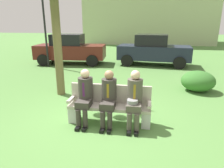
# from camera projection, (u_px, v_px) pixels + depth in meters

# --- Properties ---
(ground_plane) EXTENTS (80.00, 80.00, 0.00)m
(ground_plane) POSITION_uv_depth(u_px,v_px,m) (98.00, 121.00, 4.89)
(ground_plane) COLOR #4F7D3C
(park_bench) EXTENTS (1.92, 0.44, 0.90)m
(park_bench) POSITION_uv_depth(u_px,v_px,m) (110.00, 105.00, 4.74)
(park_bench) COLOR #B7AD9E
(park_bench) RESTS_ON ground
(seated_man_left) EXTENTS (0.34, 0.72, 1.29)m
(seated_man_left) POSITION_uv_depth(u_px,v_px,m) (85.00, 94.00, 4.63)
(seated_man_left) COLOR #38332D
(seated_man_left) RESTS_ON ground
(seated_man_middle) EXTENTS (0.34, 0.72, 1.28)m
(seated_man_middle) POSITION_uv_depth(u_px,v_px,m) (108.00, 96.00, 4.54)
(seated_man_middle) COLOR #38332D
(seated_man_middle) RESTS_ON ground
(seated_man_right) EXTENTS (0.34, 0.72, 1.31)m
(seated_man_right) POSITION_uv_depth(u_px,v_px,m) (134.00, 97.00, 4.44)
(seated_man_right) COLOR #4C473D
(seated_man_right) RESTS_ON ground
(shrub_near_bench) EXTENTS (1.14, 1.05, 0.71)m
(shrub_near_bench) POSITION_uv_depth(u_px,v_px,m) (198.00, 81.00, 6.96)
(shrub_near_bench) COLOR #356D2A
(shrub_near_bench) RESTS_ON ground
(parked_car_near) EXTENTS (4.02, 1.97, 1.68)m
(parked_car_near) POSITION_uv_depth(u_px,v_px,m) (70.00, 49.00, 11.53)
(parked_car_near) COLOR #591E19
(parked_car_near) RESTS_ON ground
(parked_car_far) EXTENTS (4.03, 2.01, 1.68)m
(parked_car_far) POSITION_uv_depth(u_px,v_px,m) (153.00, 50.00, 11.15)
(parked_car_far) COLOR #1E2338
(parked_car_far) RESTS_ON ground
(street_lamp) EXTENTS (0.24, 0.24, 3.91)m
(street_lamp) POSITION_uv_depth(u_px,v_px,m) (44.00, 21.00, 10.24)
(street_lamp) COLOR black
(street_lamp) RESTS_ON ground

